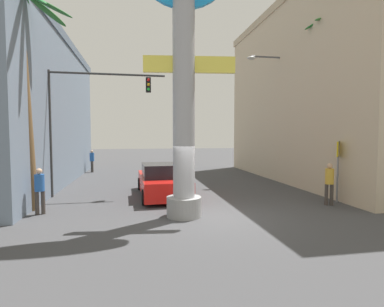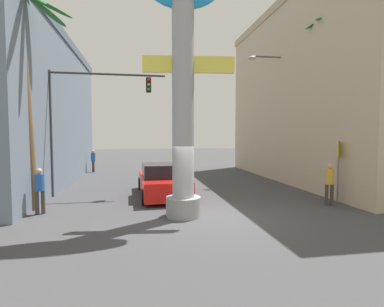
{
  "view_description": "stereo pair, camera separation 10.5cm",
  "coord_description": "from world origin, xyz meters",
  "px_view_note": "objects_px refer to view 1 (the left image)",
  "views": [
    {
      "loc": [
        -2.45,
        -9.99,
        2.88
      ],
      "look_at": [
        0.0,
        3.31,
        2.05
      ],
      "focal_mm": 28.0,
      "sensor_mm": 36.0,
      "label": 1
    },
    {
      "loc": [
        -2.35,
        -10.01,
        2.88
      ],
      "look_at": [
        0.0,
        3.31,
        2.05
      ],
      "focal_mm": 28.0,
      "sensor_mm": 36.0,
      "label": 2
    }
  ],
  "objects_px": {
    "crossing_sign": "(338,162)",
    "pedestrian_far_left": "(92,159)",
    "traffic_light_mast": "(87,108)",
    "pedestrian_curb_left": "(40,188)",
    "pedestrian_by_sign": "(329,181)",
    "car_lead": "(163,181)",
    "palm_tree_near_right": "(324,91)",
    "street_lamp": "(277,107)",
    "palm_tree_near_left": "(25,78)",
    "neon_sign_pole": "(184,72)"
  },
  "relations": [
    {
      "from": "neon_sign_pole",
      "to": "palm_tree_near_left",
      "type": "relative_size",
      "value": 1.32
    },
    {
      "from": "pedestrian_curb_left",
      "to": "pedestrian_by_sign",
      "type": "bearing_deg",
      "value": -3.24
    },
    {
      "from": "neon_sign_pole",
      "to": "crossing_sign",
      "type": "relative_size",
      "value": 4.05
    },
    {
      "from": "crossing_sign",
      "to": "traffic_light_mast",
      "type": "xyz_separation_m",
      "value": [
        -10.69,
        3.36,
        2.42
      ]
    },
    {
      "from": "pedestrian_by_sign",
      "to": "palm_tree_near_right",
      "type": "bearing_deg",
      "value": 61.47
    },
    {
      "from": "street_lamp",
      "to": "crossing_sign",
      "type": "distance_m",
      "value": 6.51
    },
    {
      "from": "street_lamp",
      "to": "car_lead",
      "type": "distance_m",
      "value": 8.86
    },
    {
      "from": "crossing_sign",
      "to": "pedestrian_curb_left",
      "type": "distance_m",
      "value": 11.94
    },
    {
      "from": "car_lead",
      "to": "palm_tree_near_left",
      "type": "bearing_deg",
      "value": -159.78
    },
    {
      "from": "palm_tree_near_left",
      "to": "car_lead",
      "type": "bearing_deg",
      "value": 20.22
    },
    {
      "from": "crossing_sign",
      "to": "car_lead",
      "type": "distance_m",
      "value": 7.79
    },
    {
      "from": "traffic_light_mast",
      "to": "pedestrian_far_left",
      "type": "relative_size",
      "value": 3.39
    },
    {
      "from": "neon_sign_pole",
      "to": "car_lead",
      "type": "distance_m",
      "value": 5.72
    },
    {
      "from": "palm_tree_near_left",
      "to": "pedestrian_curb_left",
      "type": "relative_size",
      "value": 4.79
    },
    {
      "from": "traffic_light_mast",
      "to": "crossing_sign",
      "type": "bearing_deg",
      "value": -17.47
    },
    {
      "from": "street_lamp",
      "to": "pedestrian_far_left",
      "type": "height_order",
      "value": "street_lamp"
    },
    {
      "from": "traffic_light_mast",
      "to": "palm_tree_near_right",
      "type": "xyz_separation_m",
      "value": [
        11.42,
        -1.18,
        0.9
      ]
    },
    {
      "from": "pedestrian_by_sign",
      "to": "pedestrian_curb_left",
      "type": "bearing_deg",
      "value": 176.76
    },
    {
      "from": "street_lamp",
      "to": "car_lead",
      "type": "bearing_deg",
      "value": -156.7
    },
    {
      "from": "palm_tree_near_right",
      "to": "pedestrian_curb_left",
      "type": "xyz_separation_m",
      "value": [
        -12.65,
        -1.98,
        -4.06
      ]
    },
    {
      "from": "pedestrian_curb_left",
      "to": "pedestrian_by_sign",
      "type": "xyz_separation_m",
      "value": [
        11.22,
        -0.64,
        0.03
      ]
    },
    {
      "from": "pedestrian_curb_left",
      "to": "traffic_light_mast",
      "type": "bearing_deg",
      "value": 68.84
    },
    {
      "from": "pedestrian_by_sign",
      "to": "car_lead",
      "type": "bearing_deg",
      "value": 154.51
    },
    {
      "from": "neon_sign_pole",
      "to": "traffic_light_mast",
      "type": "height_order",
      "value": "neon_sign_pole"
    },
    {
      "from": "traffic_light_mast",
      "to": "palm_tree_near_left",
      "type": "bearing_deg",
      "value": -124.27
    },
    {
      "from": "street_lamp",
      "to": "palm_tree_near_right",
      "type": "distance_m",
      "value": 3.74
    },
    {
      "from": "traffic_light_mast",
      "to": "palm_tree_near_right",
      "type": "height_order",
      "value": "palm_tree_near_right"
    },
    {
      "from": "palm_tree_near_left",
      "to": "pedestrian_by_sign",
      "type": "xyz_separation_m",
      "value": [
        11.76,
        -1.2,
        -3.97
      ]
    },
    {
      "from": "pedestrian_curb_left",
      "to": "palm_tree_near_right",
      "type": "bearing_deg",
      "value": 8.92
    },
    {
      "from": "neon_sign_pole",
      "to": "crossing_sign",
      "type": "distance_m",
      "value": 7.63
    },
    {
      "from": "palm_tree_near_left",
      "to": "pedestrian_curb_left",
      "type": "height_order",
      "value": "palm_tree_near_left"
    },
    {
      "from": "street_lamp",
      "to": "pedestrian_far_left",
      "type": "xyz_separation_m",
      "value": [
        -11.93,
        6.96,
        -3.61
      ]
    },
    {
      "from": "traffic_light_mast",
      "to": "pedestrian_far_left",
      "type": "distance_m",
      "value": 10.01
    },
    {
      "from": "street_lamp",
      "to": "crossing_sign",
      "type": "height_order",
      "value": "street_lamp"
    },
    {
      "from": "street_lamp",
      "to": "palm_tree_near_right",
      "type": "bearing_deg",
      "value": -79.5
    },
    {
      "from": "pedestrian_by_sign",
      "to": "street_lamp",
      "type": "bearing_deg",
      "value": 83.2
    },
    {
      "from": "street_lamp",
      "to": "pedestrian_curb_left",
      "type": "bearing_deg",
      "value": -154.8
    },
    {
      "from": "car_lead",
      "to": "pedestrian_by_sign",
      "type": "height_order",
      "value": "pedestrian_by_sign"
    },
    {
      "from": "pedestrian_curb_left",
      "to": "pedestrian_far_left",
      "type": "distance_m",
      "value": 12.6
    },
    {
      "from": "palm_tree_near_left",
      "to": "palm_tree_near_right",
      "type": "height_order",
      "value": "palm_tree_near_right"
    },
    {
      "from": "traffic_light_mast",
      "to": "pedestrian_far_left",
      "type": "bearing_deg",
      "value": 97.13
    },
    {
      "from": "car_lead",
      "to": "crossing_sign",
      "type": "bearing_deg",
      "value": -20.38
    },
    {
      "from": "car_lead",
      "to": "pedestrian_curb_left",
      "type": "bearing_deg",
      "value": -151.95
    },
    {
      "from": "pedestrian_far_left",
      "to": "traffic_light_mast",
      "type": "bearing_deg",
      "value": -82.87
    },
    {
      "from": "palm_tree_near_right",
      "to": "pedestrian_by_sign",
      "type": "bearing_deg",
      "value": -118.53
    },
    {
      "from": "crossing_sign",
      "to": "pedestrian_far_left",
      "type": "distance_m",
      "value": 17.47
    },
    {
      "from": "palm_tree_near_left",
      "to": "neon_sign_pole",
      "type": "bearing_deg",
      "value": -17.63
    },
    {
      "from": "neon_sign_pole",
      "to": "palm_tree_near_left",
      "type": "bearing_deg",
      "value": 162.37
    },
    {
      "from": "traffic_light_mast",
      "to": "car_lead",
      "type": "bearing_deg",
      "value": -11.05
    },
    {
      "from": "crossing_sign",
      "to": "traffic_light_mast",
      "type": "height_order",
      "value": "traffic_light_mast"
    }
  ]
}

